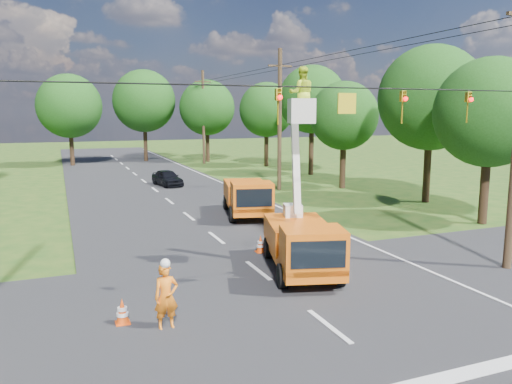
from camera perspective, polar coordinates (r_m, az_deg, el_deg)
name	(u,v)px	position (r m, az deg, el deg)	size (l,w,h in m)	color
ground	(169,202)	(31.93, -9.86, -1.10)	(140.00, 140.00, 0.00)	#234C17
road_main	(169,202)	(31.93, -9.86, -1.10)	(12.00, 100.00, 0.06)	black
road_cross	(295,301)	(15.34, 4.50, -12.32)	(56.00, 10.00, 0.07)	black
edge_line	(252,196)	(33.50, -0.45, -0.49)	(0.12, 90.00, 0.02)	silver
bucket_truck	(302,229)	(17.51, 5.27, -4.19)	(3.31, 5.65, 7.13)	#E45E10
second_truck	(248,196)	(26.95, -0.97, -0.50)	(3.30, 5.93, 2.10)	#E45E10
ground_worker	(166,297)	(13.39, -10.23, -11.71)	(0.64, 0.42, 1.75)	orange
distant_car	(167,178)	(38.74, -10.10, 1.61)	(1.47, 3.65, 1.24)	black
traffic_cone_2	(260,244)	(20.10, 0.51, -5.99)	(0.38, 0.38, 0.71)	#EC480C
traffic_cone_3	(284,221)	(24.25, 3.17, -3.37)	(0.38, 0.38, 0.71)	#EC480C
traffic_cone_4	(122,312)	(14.08, -15.03, -13.07)	(0.38, 0.38, 0.71)	#EC480C
traffic_cone_7	(263,204)	(28.79, 0.86, -1.36)	(0.38, 0.38, 0.71)	#EC480C
pole_right_mid	(280,119)	(36.00, 2.72, 8.34)	(1.80, 0.30, 10.00)	#4C3823
pole_right_far	(203,117)	(54.84, -6.03, 8.57)	(1.80, 0.30, 10.00)	#4C3823
signal_span	(365,103)	(15.39, 12.36, 9.95)	(18.00, 0.29, 1.07)	black
tree_right_a	(490,113)	(27.33, 25.17, 8.20)	(5.40, 5.40, 8.28)	#382616
tree_right_b	(431,98)	(32.72, 19.37, 10.09)	(6.40, 6.40, 9.65)	#382616
tree_right_c	(344,116)	(37.32, 10.03, 8.56)	(5.00, 5.00, 7.83)	#382616
tree_right_d	(312,100)	(45.07, 6.43, 10.45)	(6.00, 6.00, 9.70)	#382616
tree_right_e	(266,110)	(51.86, 1.21, 9.37)	(5.60, 5.60, 8.63)	#382616
tree_far_a	(69,106)	(55.81, -20.56, 9.17)	(6.60, 6.60, 9.50)	#382616
tree_far_b	(144,101)	(58.55, -12.68, 10.10)	(7.00, 7.00, 10.32)	#382616
tree_far_c	(207,108)	(57.04, -5.61, 9.56)	(6.20, 6.20, 9.18)	#382616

